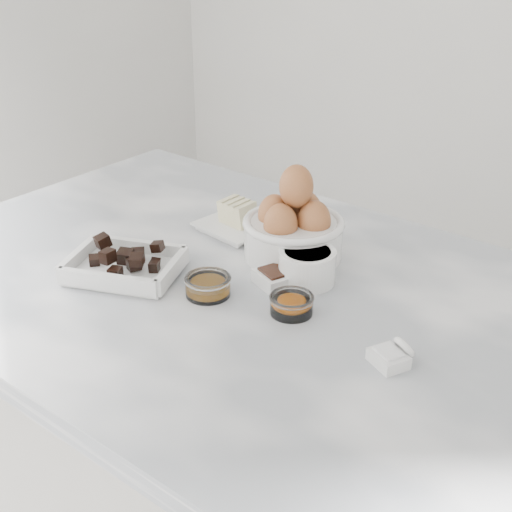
{
  "coord_description": "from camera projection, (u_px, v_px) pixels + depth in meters",
  "views": [
    {
      "loc": [
        0.68,
        -0.79,
        1.51
      ],
      "look_at": [
        0.02,
        0.03,
        0.98
      ],
      "focal_mm": 50.0,
      "sensor_mm": 36.0,
      "label": 1
    }
  ],
  "objects": [
    {
      "name": "vanilla_spoon",
      "position": [
        278.0,
        275.0,
        1.17
      ],
      "size": [
        0.08,
        0.09,
        0.05
      ],
      "color": "white",
      "rests_on": "marble_slab"
    },
    {
      "name": "salt_spoon",
      "position": [
        392.0,
        355.0,
        0.97
      ],
      "size": [
        0.06,
        0.07,
        0.04
      ],
      "color": "white",
      "rests_on": "marble_slab"
    },
    {
      "name": "chocolate_dish",
      "position": [
        124.0,
        263.0,
        1.19
      ],
      "size": [
        0.23,
        0.2,
        0.05
      ],
      "color": "white",
      "rests_on": "marble_slab"
    },
    {
      "name": "marble_slab",
      "position": [
        236.0,
        291.0,
        1.19
      ],
      "size": [
        1.2,
        0.8,
        0.04
      ],
      "primitive_type": "cube",
      "color": "white",
      "rests_on": "cabinet"
    },
    {
      "name": "butter_plate",
      "position": [
        238.0,
        220.0,
        1.36
      ],
      "size": [
        0.15,
        0.15,
        0.06
      ],
      "color": "white",
      "rests_on": "marble_slab"
    },
    {
      "name": "honey_bowl",
      "position": [
        208.0,
        285.0,
        1.14
      ],
      "size": [
        0.08,
        0.08,
        0.03
      ],
      "color": "white",
      "rests_on": "marble_slab"
    },
    {
      "name": "sugar_ramekin",
      "position": [
        307.0,
        265.0,
        1.17
      ],
      "size": [
        0.09,
        0.09,
        0.06
      ],
      "color": "white",
      "rests_on": "marble_slab"
    },
    {
      "name": "zest_bowl",
      "position": [
        292.0,
        304.0,
        1.09
      ],
      "size": [
        0.07,
        0.07,
        0.03
      ],
      "color": "white",
      "rests_on": "marble_slab"
    },
    {
      "name": "egg_bowl",
      "position": [
        294.0,
        228.0,
        1.24
      ],
      "size": [
        0.18,
        0.18,
        0.17
      ],
      "color": "white",
      "rests_on": "marble_slab"
    },
    {
      "name": "cabinet",
      "position": [
        239.0,
        497.0,
        1.41
      ],
      "size": [
        1.1,
        0.7,
        0.9
      ],
      "primitive_type": "cube",
      "color": "beige",
      "rests_on": "ground"
    }
  ]
}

